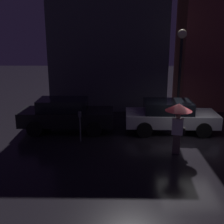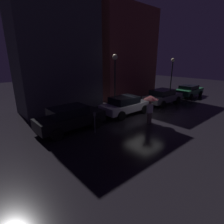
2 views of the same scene
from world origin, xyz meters
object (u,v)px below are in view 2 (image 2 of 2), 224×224
parked_car_silver (125,105)px  parked_car_grey (163,96)px  parked_car_black (70,118)px  parked_car_green (189,90)px  pedestrian_with_umbrella (150,101)px  parking_meter (95,120)px  street_lamp_near (115,70)px  street_lamp_far (172,69)px

parked_car_silver → parked_car_grey: bearing=-0.0°
parked_car_black → parked_car_silver: parked_car_black is taller
parked_car_green → pedestrian_with_umbrella: (-11.00, -2.43, 0.88)m
pedestrian_with_umbrella → parked_car_green: bearing=-153.8°
parking_meter → street_lamp_near: size_ratio=0.28×
parked_car_black → parked_car_green: parked_car_black is taller
parked_car_grey → street_lamp_near: street_lamp_near is taller
parked_car_silver → street_lamp_far: 10.97m
parked_car_silver → parking_meter: (-4.12, -1.43, 0.04)m
parked_car_green → street_lamp_near: size_ratio=0.85×
pedestrian_with_umbrella → street_lamp_far: (10.71, 4.76, 1.50)m
parked_car_green → parking_meter: 14.98m
street_lamp_far → parked_car_grey: bearing=-156.5°
parked_car_grey → parking_meter: size_ratio=3.30×
parked_car_black → parked_car_green: size_ratio=1.09×
parked_car_green → street_lamp_near: (-9.99, 2.31, 2.76)m
parked_car_black → pedestrian_with_umbrella: pedestrian_with_umbrella is taller
parked_car_black → street_lamp_near: 6.72m
parked_car_black → parking_meter: bearing=-59.6°
parked_car_grey → street_lamp_near: 5.68m
parked_car_green → street_lamp_far: street_lamp_far is taller
parked_car_black → street_lamp_far: size_ratio=1.00×
pedestrian_with_umbrella → street_lamp_far: size_ratio=0.45×
parked_car_silver → street_lamp_far: street_lamp_far is taller
pedestrian_with_umbrella → street_lamp_far: street_lamp_far is taller
parked_car_grey → parked_car_green: 5.53m
parking_meter → street_lamp_far: (14.63, 3.60, 2.27)m
street_lamp_near → street_lamp_far: size_ratio=1.08×
parked_car_green → street_lamp_near: bearing=166.6°
parked_car_black → parked_car_grey: (10.25, -0.11, -0.05)m
parked_car_silver → parked_car_green: (10.80, -0.16, -0.08)m
parking_meter → parked_car_silver: bearing=19.1°
parked_car_silver → parking_meter: bearing=-159.8°
parked_car_silver → street_lamp_near: (0.81, 2.15, 2.68)m
pedestrian_with_umbrella → street_lamp_far: bearing=-142.3°
street_lamp_near → parked_car_black: bearing=-159.6°
street_lamp_far → pedestrian_with_umbrella: bearing=-156.0°
parked_car_grey → parked_car_green: (5.53, -0.05, -0.07)m
parking_meter → street_lamp_far: street_lamp_far is taller
parked_car_silver → parked_car_green: bearing=0.3°
parking_meter → street_lamp_far: 15.24m
parked_car_grey → parking_meter: bearing=-171.4°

